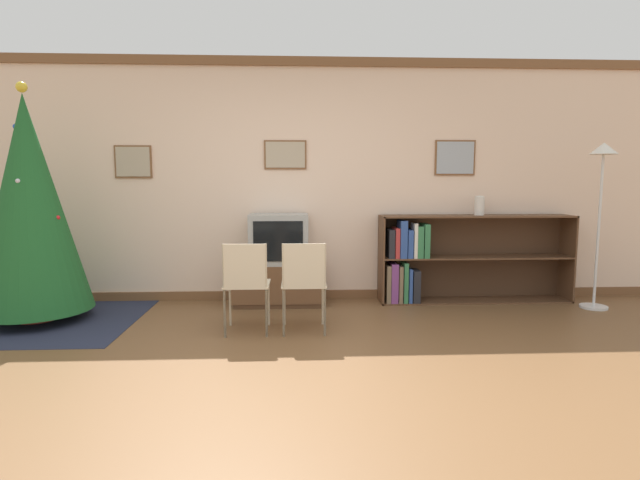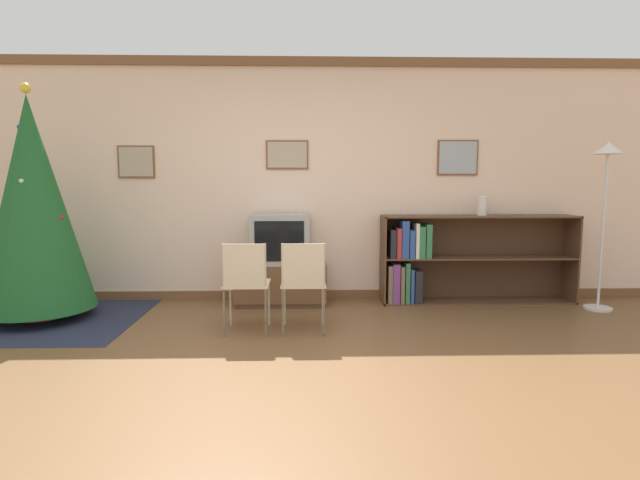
{
  "view_description": "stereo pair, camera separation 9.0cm",
  "coord_description": "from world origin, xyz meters",
  "px_view_note": "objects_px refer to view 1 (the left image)",
  "views": [
    {
      "loc": [
        0.04,
        -3.25,
        1.35
      ],
      "look_at": [
        0.26,
        1.32,
        0.81
      ],
      "focal_mm": 28.0,
      "sensor_mm": 36.0,
      "label": 1
    },
    {
      "loc": [
        0.13,
        -3.25,
        1.35
      ],
      "look_at": [
        0.26,
        1.32,
        0.81
      ],
      "focal_mm": 28.0,
      "sensor_mm": 36.0,
      "label": 2
    }
  ],
  "objects_px": {
    "christmas_tree": "(30,204)",
    "folding_chair_right": "(304,281)",
    "television": "(279,239)",
    "vase": "(479,205)",
    "folding_chair_left": "(246,282)",
    "tv_console": "(279,284)",
    "standing_lamp": "(602,182)",
    "bookshelf": "(441,259)"
  },
  "relations": [
    {
      "from": "christmas_tree",
      "to": "folding_chair_left",
      "type": "height_order",
      "value": "christmas_tree"
    },
    {
      "from": "bookshelf",
      "to": "vase",
      "type": "distance_m",
      "value": 0.73
    },
    {
      "from": "christmas_tree",
      "to": "bookshelf",
      "type": "bearing_deg",
      "value": 8.04
    },
    {
      "from": "tv_console",
      "to": "vase",
      "type": "distance_m",
      "value": 2.39
    },
    {
      "from": "christmas_tree",
      "to": "standing_lamp",
      "type": "height_order",
      "value": "christmas_tree"
    },
    {
      "from": "television",
      "to": "bookshelf",
      "type": "distance_m",
      "value": 1.83
    },
    {
      "from": "television",
      "to": "folding_chair_left",
      "type": "relative_size",
      "value": 0.77
    },
    {
      "from": "tv_console",
      "to": "folding_chair_right",
      "type": "xyz_separation_m",
      "value": [
        0.25,
        -1.06,
        0.24
      ]
    },
    {
      "from": "television",
      "to": "tv_console",
      "type": "bearing_deg",
      "value": 90.0
    },
    {
      "from": "television",
      "to": "standing_lamp",
      "type": "bearing_deg",
      "value": -5.41
    },
    {
      "from": "christmas_tree",
      "to": "standing_lamp",
      "type": "distance_m",
      "value": 5.71
    },
    {
      "from": "folding_chair_right",
      "to": "bookshelf",
      "type": "xyz_separation_m",
      "value": [
        1.56,
        1.12,
        0.0
      ]
    },
    {
      "from": "tv_console",
      "to": "folding_chair_right",
      "type": "relative_size",
      "value": 1.22
    },
    {
      "from": "television",
      "to": "folding_chair_right",
      "type": "xyz_separation_m",
      "value": [
        0.25,
        -1.06,
        -0.25
      ]
    },
    {
      "from": "christmas_tree",
      "to": "vase",
      "type": "xyz_separation_m",
      "value": [
        4.57,
        0.59,
        -0.05
      ]
    },
    {
      "from": "folding_chair_right",
      "to": "bookshelf",
      "type": "height_order",
      "value": "bookshelf"
    },
    {
      "from": "christmas_tree",
      "to": "vase",
      "type": "height_order",
      "value": "christmas_tree"
    },
    {
      "from": "folding_chair_right",
      "to": "vase",
      "type": "xyz_separation_m",
      "value": [
        1.97,
        1.12,
        0.61
      ]
    },
    {
      "from": "television",
      "to": "folding_chair_left",
      "type": "xyz_separation_m",
      "value": [
        -0.25,
        -1.06,
        -0.25
      ]
    },
    {
      "from": "folding_chair_right",
      "to": "standing_lamp",
      "type": "height_order",
      "value": "standing_lamp"
    },
    {
      "from": "tv_console",
      "to": "vase",
      "type": "bearing_deg",
      "value": 1.68
    },
    {
      "from": "folding_chair_right",
      "to": "standing_lamp",
      "type": "bearing_deg",
      "value": 13.32
    },
    {
      "from": "folding_chair_right",
      "to": "vase",
      "type": "bearing_deg",
      "value": 29.67
    },
    {
      "from": "folding_chair_right",
      "to": "vase",
      "type": "distance_m",
      "value": 2.35
    },
    {
      "from": "folding_chair_left",
      "to": "bookshelf",
      "type": "relative_size",
      "value": 0.38
    },
    {
      "from": "folding_chair_left",
      "to": "bookshelf",
      "type": "xyz_separation_m",
      "value": [
        2.07,
        1.12,
        0.0
      ]
    },
    {
      "from": "folding_chair_right",
      "to": "vase",
      "type": "relative_size",
      "value": 3.81
    },
    {
      "from": "folding_chair_right",
      "to": "vase",
      "type": "height_order",
      "value": "vase"
    },
    {
      "from": "christmas_tree",
      "to": "television",
      "type": "bearing_deg",
      "value": 12.6
    },
    {
      "from": "christmas_tree",
      "to": "folding_chair_right",
      "type": "bearing_deg",
      "value": -11.61
    },
    {
      "from": "tv_console",
      "to": "television",
      "type": "xyz_separation_m",
      "value": [
        0.0,
        -0.0,
        0.5
      ]
    },
    {
      "from": "christmas_tree",
      "to": "folding_chair_left",
      "type": "xyz_separation_m",
      "value": [
        2.09,
        -0.53,
        -0.66
      ]
    },
    {
      "from": "bookshelf",
      "to": "folding_chair_right",
      "type": "bearing_deg",
      "value": -144.35
    },
    {
      "from": "christmas_tree",
      "to": "tv_console",
      "type": "distance_m",
      "value": 2.56
    },
    {
      "from": "folding_chair_right",
      "to": "standing_lamp",
      "type": "distance_m",
      "value": 3.31
    },
    {
      "from": "bookshelf",
      "to": "folding_chair_left",
      "type": "bearing_deg",
      "value": -151.58
    },
    {
      "from": "television",
      "to": "bookshelf",
      "type": "height_order",
      "value": "television"
    },
    {
      "from": "television",
      "to": "folding_chair_left",
      "type": "height_order",
      "value": "television"
    },
    {
      "from": "bookshelf",
      "to": "standing_lamp",
      "type": "height_order",
      "value": "standing_lamp"
    },
    {
      "from": "christmas_tree",
      "to": "folding_chair_right",
      "type": "height_order",
      "value": "christmas_tree"
    },
    {
      "from": "tv_console",
      "to": "folding_chair_left",
      "type": "xyz_separation_m",
      "value": [
        -0.25,
        -1.06,
        0.24
      ]
    },
    {
      "from": "tv_console",
      "to": "christmas_tree",
      "type": "bearing_deg",
      "value": -167.34
    }
  ]
}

